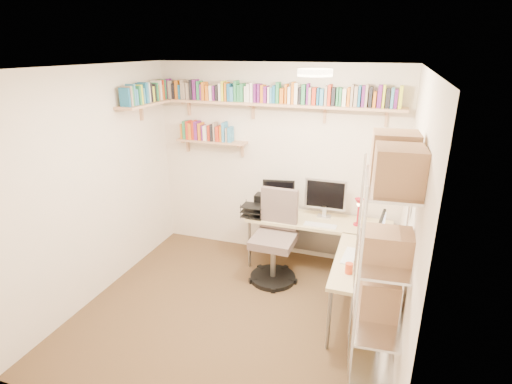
% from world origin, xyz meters
% --- Properties ---
extents(ground, '(3.20, 3.20, 0.00)m').
position_xyz_m(ground, '(0.00, 0.00, 0.00)').
color(ground, '#48301F').
rests_on(ground, ground).
extents(room_shell, '(3.24, 3.04, 2.52)m').
position_xyz_m(room_shell, '(0.00, 0.00, 1.55)').
color(room_shell, '#F1DBC4').
rests_on(room_shell, ground).
extents(wall_shelves, '(3.12, 1.09, 0.80)m').
position_xyz_m(wall_shelves, '(-0.44, 1.30, 2.02)').
color(wall_shelves, tan).
rests_on(wall_shelves, ground).
extents(corner_desk, '(1.80, 1.72, 1.17)m').
position_xyz_m(corner_desk, '(0.69, 0.96, 0.67)').
color(corner_desk, '#D3BF89').
rests_on(corner_desk, ground).
extents(office_chair, '(0.58, 0.59, 1.10)m').
position_xyz_m(office_chair, '(0.20, 0.81, 0.46)').
color(office_chair, black).
rests_on(office_chair, ground).
extents(wire_rack, '(0.47, 0.85, 2.10)m').
position_xyz_m(wire_rack, '(1.42, -0.53, 1.41)').
color(wire_rack, silver).
rests_on(wire_rack, ground).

